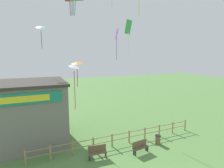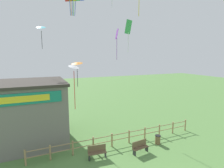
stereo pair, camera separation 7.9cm
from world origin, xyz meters
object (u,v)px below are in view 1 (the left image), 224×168
(trash_bin, at_px, (158,139))
(kite_purple_streamer, at_px, (117,37))
(kite_green_diamond, at_px, (128,29))
(kite_white_delta, at_px, (74,70))
(park_bench_near_fence, at_px, (140,147))
(seaside_building, at_px, (23,112))
(kite_cyan_delta, at_px, (41,28))
(park_bench_by_building, at_px, (97,152))
(kite_orange_delta, at_px, (77,64))

(trash_bin, bearing_deg, kite_purple_streamer, 96.24)
(kite_green_diamond, bearing_deg, kite_white_delta, -157.99)
(park_bench_near_fence, distance_m, kite_white_delta, 8.25)
(seaside_building, height_order, park_bench_near_fence, seaside_building)
(kite_white_delta, height_order, kite_cyan_delta, kite_cyan_delta)
(park_bench_near_fence, height_order, park_bench_by_building, same)
(park_bench_near_fence, xyz_separation_m, kite_green_diamond, (0.80, 3.77, 10.00))
(park_bench_near_fence, height_order, kite_green_diamond, kite_green_diamond)
(trash_bin, relative_size, kite_purple_streamer, 0.23)
(park_bench_near_fence, xyz_separation_m, park_bench_by_building, (-3.53, 0.69, 0.00))
(park_bench_near_fence, distance_m, kite_orange_delta, 9.74)
(kite_cyan_delta, height_order, kite_purple_streamer, kite_cyan_delta)
(park_bench_near_fence, bearing_deg, seaside_building, 146.17)
(park_bench_by_building, bearing_deg, seaside_building, 135.50)
(seaside_building, relative_size, kite_purple_streamer, 2.08)
(park_bench_by_building, relative_size, kite_green_diamond, 0.50)
(park_bench_near_fence, relative_size, park_bench_by_building, 1.00)
(kite_cyan_delta, bearing_deg, kite_green_diamond, -41.29)
(park_bench_by_building, bearing_deg, kite_cyan_delta, 108.43)
(park_bench_by_building, xyz_separation_m, kite_purple_streamer, (5.05, 7.24, 9.69))
(trash_bin, bearing_deg, park_bench_near_fence, -164.49)
(park_bench_by_building, height_order, kite_orange_delta, kite_orange_delta)
(park_bench_by_building, xyz_separation_m, kite_orange_delta, (-0.25, 5.25, 6.72))
(park_bench_by_building, relative_size, kite_cyan_delta, 0.57)
(park_bench_near_fence, xyz_separation_m, kite_white_delta, (-5.00, 1.43, 6.41))
(kite_cyan_delta, height_order, kite_green_diamond, kite_cyan_delta)
(park_bench_by_building, xyz_separation_m, trash_bin, (5.85, -0.05, -0.13))
(park_bench_by_building, bearing_deg, kite_purple_streamer, 55.11)
(park_bench_by_building, bearing_deg, kite_orange_delta, 92.74)
(kite_orange_delta, bearing_deg, park_bench_by_building, -87.26)
(trash_bin, height_order, kite_purple_streamer, kite_purple_streamer)
(park_bench_near_fence, relative_size, kite_purple_streamer, 0.41)
(kite_green_diamond, xyz_separation_m, kite_purple_streamer, (0.72, 4.17, -0.30))
(kite_orange_delta, bearing_deg, trash_bin, -41.00)
(seaside_building, height_order, kite_cyan_delta, kite_cyan_delta)
(park_bench_by_building, bearing_deg, trash_bin, -0.48)
(kite_cyan_delta, relative_size, kite_green_diamond, 0.86)
(park_bench_by_building, bearing_deg, kite_green_diamond, 35.41)
(kite_white_delta, xyz_separation_m, kite_orange_delta, (1.22, 4.52, 0.31))
(seaside_building, relative_size, kite_cyan_delta, 2.91)
(park_bench_near_fence, height_order, kite_purple_streamer, kite_purple_streamer)
(seaside_building, height_order, trash_bin, seaside_building)
(kite_green_diamond, bearing_deg, trash_bin, -64.05)
(seaside_building, bearing_deg, kite_orange_delta, -0.14)
(kite_cyan_delta, bearing_deg, kite_orange_delta, -56.23)
(seaside_building, xyz_separation_m, park_bench_by_building, (5.36, -5.26, -2.34))
(kite_orange_delta, bearing_deg, kite_purple_streamer, 20.58)
(park_bench_near_fence, xyz_separation_m, trash_bin, (2.32, 0.64, -0.13))
(park_bench_near_fence, bearing_deg, trash_bin, 15.51)
(kite_green_diamond, xyz_separation_m, kite_orange_delta, (-4.58, 2.18, -3.28))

